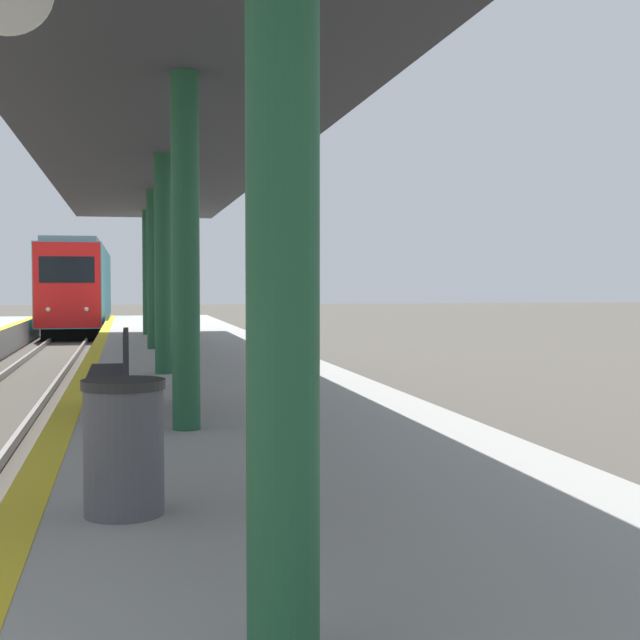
% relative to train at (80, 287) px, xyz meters
% --- Properties ---
extents(train, '(2.67, 20.42, 4.30)m').
position_rel_train_xyz_m(train, '(0.00, 0.00, 0.00)').
color(train, black).
rests_on(train, ground).
extents(station_canopy, '(4.18, 28.24, 3.74)m').
position_rel_train_xyz_m(station_canopy, '(2.90, -32.23, 2.26)').
color(station_canopy, '#1E5133').
rests_on(station_canopy, platform_right).
extents(trash_bin, '(0.52, 0.52, 0.86)m').
position_rel_train_xyz_m(trash_bin, '(2.30, -41.10, -0.85)').
color(trash_bin, '#4C4C51').
rests_on(trash_bin, platform_right).
extents(bench, '(0.44, 1.87, 0.92)m').
position_rel_train_xyz_m(bench, '(2.19, -36.58, -0.78)').
color(bench, '#28282D').
rests_on(bench, platform_right).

